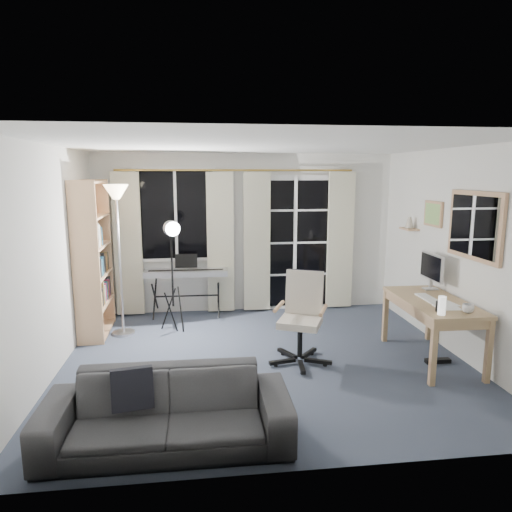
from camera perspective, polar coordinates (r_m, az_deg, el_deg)
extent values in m
cube|color=#333B4B|center=(5.36, 1.05, -12.91)|extent=(4.50, 4.00, 0.02)
cube|color=white|center=(6.90, -9.98, 5.11)|extent=(1.20, 0.06, 1.40)
cube|color=black|center=(6.87, -9.99, 5.09)|extent=(1.10, 0.02, 1.30)
cube|color=white|center=(6.86, -10.00, 5.08)|extent=(0.04, 0.03, 1.30)
cube|color=white|center=(7.09, 4.82, 1.51)|extent=(1.32, 0.06, 2.11)
cube|color=black|center=(7.01, 2.47, 1.43)|extent=(0.55, 0.02, 1.95)
cube|color=black|center=(7.13, 7.23, 1.51)|extent=(0.55, 0.02, 1.95)
cube|color=white|center=(7.06, 4.89, 1.46)|extent=(0.05, 0.04, 2.05)
cube|color=white|center=(7.14, 4.83, -2.31)|extent=(1.15, 0.03, 0.03)
cube|color=white|center=(7.05, 4.89, 1.66)|extent=(1.15, 0.03, 0.03)
cube|color=white|center=(7.00, 4.95, 5.71)|extent=(1.15, 0.03, 0.03)
cylinder|color=gold|center=(6.80, -2.46, 10.67)|extent=(3.50, 0.03, 0.03)
cube|color=beige|center=(6.92, -15.71, 1.39)|extent=(0.40, 0.07, 2.10)
cube|color=beige|center=(6.84, -4.47, 1.66)|extent=(0.40, 0.07, 2.10)
cube|color=beige|center=(6.89, 0.11, 1.74)|extent=(0.40, 0.07, 2.10)
cube|color=beige|center=(7.17, 10.48, 1.91)|extent=(0.40, 0.07, 2.10)
cube|color=tan|center=(5.86, -20.52, -1.09)|extent=(0.32, 0.04, 2.02)
cube|color=tan|center=(6.74, -18.96, 0.41)|extent=(0.32, 0.04, 2.02)
cube|color=tan|center=(6.33, -20.99, -0.32)|extent=(0.05, 0.91, 2.02)
cube|color=tan|center=(6.54, -19.17, -8.78)|extent=(0.35, 0.92, 0.03)
cube|color=tan|center=(6.43, -19.36, -5.62)|extent=(0.35, 0.92, 0.03)
cube|color=tan|center=(6.34, -19.57, -2.27)|extent=(0.35, 0.92, 0.03)
cube|color=tan|center=(6.27, -19.78, 1.17)|extent=(0.35, 0.92, 0.03)
cube|color=tan|center=(6.23, -19.99, 4.66)|extent=(0.35, 0.92, 0.03)
cube|color=tan|center=(6.21, -20.24, 8.66)|extent=(0.35, 0.92, 0.03)
cube|color=silver|center=(6.04, -19.90, -5.27)|extent=(0.23, 0.07, 0.26)
cube|color=#AA8547|center=(6.14, -19.71, -5.26)|extent=(0.23, 0.05, 0.21)
cube|color=#333333|center=(6.21, -19.57, -4.94)|extent=(0.23, 0.04, 0.23)
cube|color=#AA8547|center=(6.28, -19.46, -4.46)|extent=(0.23, 0.04, 0.30)
cube|color=silver|center=(6.36, -19.31, -4.57)|extent=(0.23, 0.06, 0.24)
cube|color=#942A4F|center=(6.45, -19.17, -4.33)|extent=(0.23, 0.04, 0.24)
cube|color=teal|center=(6.52, -19.04, -4.14)|extent=(0.23, 0.05, 0.25)
cube|color=#AA8547|center=(6.61, -18.90, -4.01)|extent=(0.23, 0.04, 0.23)
cube|color=#942A4F|center=(6.68, -18.80, -3.83)|extent=(0.23, 0.06, 0.24)
cube|color=#333333|center=(6.76, -18.66, -3.53)|extent=(0.23, 0.03, 0.27)
cube|color=teal|center=(5.95, -20.13, -1.61)|extent=(0.23, 0.04, 0.28)
cube|color=#333333|center=(6.02, -19.99, -1.50)|extent=(0.23, 0.06, 0.27)
cube|color=#333333|center=(6.12, -19.80, -1.48)|extent=(0.23, 0.04, 0.23)
cube|color=teal|center=(6.19, -19.66, -1.41)|extent=(0.23, 0.04, 0.22)
cube|color=teal|center=(6.26, -19.55, -1.19)|extent=(0.23, 0.04, 0.24)
cube|color=#333333|center=(6.33, -19.43, -0.87)|extent=(0.23, 0.04, 0.28)
cube|color=#333333|center=(6.41, -19.29, -1.00)|extent=(0.23, 0.05, 0.22)
cube|color=#CB884C|center=(6.49, -19.16, -0.79)|extent=(0.23, 0.05, 0.24)
cube|color=#AA8547|center=(6.57, -19.03, -0.60)|extent=(0.23, 0.04, 0.25)
cube|color=#333333|center=(6.64, -18.92, -0.54)|extent=(0.23, 0.04, 0.24)
cube|color=#942A4F|center=(5.88, -20.37, 2.10)|extent=(0.23, 0.04, 0.29)
cube|color=#333333|center=(5.96, -20.20, 1.89)|extent=(0.23, 0.03, 0.22)
cube|color=silver|center=(6.03, -20.09, 2.38)|extent=(0.23, 0.04, 0.30)
cube|color=silver|center=(6.10, -19.95, 2.35)|extent=(0.23, 0.04, 0.28)
cube|color=#AA8547|center=(6.18, -19.80, 2.20)|extent=(0.23, 0.04, 0.22)
cube|color=teal|center=(6.25, -19.68, 2.33)|extent=(0.23, 0.05, 0.23)
cylinder|color=#B2B2B7|center=(6.39, -16.21, -9.20)|extent=(0.36, 0.36, 0.03)
cylinder|color=#B2B2B7|center=(6.15, -16.64, -1.07)|extent=(0.04, 0.04, 1.82)
cone|color=#FFE5B2|center=(6.05, -17.09, 7.68)|extent=(0.39, 0.39, 0.19)
cylinder|color=black|center=(6.86, -12.52, -4.99)|extent=(0.04, 0.58, 0.53)
cylinder|color=black|center=(6.86, -12.52, -4.99)|extent=(0.04, 0.58, 0.53)
cylinder|color=black|center=(6.81, -4.74, -4.89)|extent=(0.04, 0.58, 0.53)
cylinder|color=black|center=(6.81, -4.74, -4.89)|extent=(0.04, 0.58, 0.53)
cylinder|color=black|center=(6.82, -8.64, -4.96)|extent=(0.93, 0.04, 0.02)
cube|color=silver|center=(6.74, -8.72, -2.06)|extent=(1.21, 0.33, 0.08)
cube|color=white|center=(6.66, -8.76, -1.93)|extent=(1.11, 0.16, 0.01)
cube|color=black|center=(6.69, -8.75, -1.78)|extent=(1.08, 0.10, 0.01)
cube|color=black|center=(6.80, -8.72, -0.60)|extent=(0.33, 0.07, 0.20)
cylinder|color=black|center=(6.31, -9.38, -6.68)|extent=(0.09, 0.23, 0.61)
cylinder|color=black|center=(6.36, -10.92, -6.61)|extent=(0.24, 0.07, 0.61)
cylinder|color=black|center=(6.19, -10.53, -7.05)|extent=(0.17, 0.19, 0.61)
cylinder|color=black|center=(6.14, -10.45, -1.42)|extent=(0.03, 0.03, 1.06)
cylinder|color=silver|center=(6.01, -10.51, 3.41)|extent=(0.23, 0.17, 0.20)
cylinder|color=white|center=(5.95, -10.35, 3.34)|extent=(0.17, 0.07, 0.18)
cube|color=black|center=(5.25, 7.78, -12.92)|extent=(0.30, 0.17, 0.04)
cylinder|color=black|center=(5.24, 8.62, -13.18)|extent=(0.06, 0.06, 0.05)
cube|color=black|center=(5.45, 6.58, -11.98)|extent=(0.24, 0.26, 0.04)
cylinder|color=black|center=(5.52, 6.96, -11.90)|extent=(0.06, 0.06, 0.05)
cube|color=black|center=(5.42, 3.93, -12.05)|extent=(0.19, 0.29, 0.04)
cylinder|color=black|center=(5.49, 3.39, -12.00)|extent=(0.06, 0.06, 0.05)
cube|color=black|center=(5.20, 3.29, -13.05)|extent=(0.31, 0.11, 0.04)
cylinder|color=black|center=(5.18, 2.48, -13.36)|extent=(0.06, 0.06, 0.05)
cube|color=black|center=(5.09, 5.74, -13.64)|extent=(0.08, 0.31, 0.04)
cylinder|color=black|center=(5.03, 5.84, -14.19)|extent=(0.06, 0.06, 0.05)
cylinder|color=black|center=(5.20, 5.51, -10.43)|extent=(0.08, 0.08, 0.38)
cube|color=beige|center=(5.13, 5.55, -8.22)|extent=(0.58, 0.58, 0.08)
cube|color=beige|center=(5.24, 6.06, -4.53)|extent=(0.43, 0.28, 0.50)
cube|color=black|center=(5.27, 6.14, -4.22)|extent=(0.41, 0.25, 0.46)
cylinder|color=tan|center=(5.15, 2.88, -6.31)|extent=(0.19, 0.37, 0.04)
cylinder|color=tan|center=(5.06, 8.41, -6.72)|extent=(0.19, 0.37, 0.04)
cube|color=tan|center=(5.50, 21.29, -5.32)|extent=(0.68, 1.33, 0.04)
cube|color=tan|center=(5.52, 21.25, -5.98)|extent=(0.65, 1.29, 0.09)
cube|color=tan|center=(4.96, 21.29, -11.33)|extent=(0.06, 0.06, 0.67)
cube|color=tan|center=(5.24, 27.07, -10.58)|extent=(0.06, 0.06, 0.67)
cube|color=tan|center=(6.02, 15.87, -7.19)|extent=(0.06, 0.06, 0.67)
cube|color=tan|center=(6.26, 20.88, -6.82)|extent=(0.06, 0.06, 0.67)
cube|color=silver|center=(5.97, 20.97, -3.85)|extent=(0.17, 0.12, 0.01)
cube|color=silver|center=(5.94, 21.05, -2.68)|extent=(0.04, 0.03, 0.21)
cube|color=silver|center=(5.91, 21.14, -1.26)|extent=(0.04, 0.51, 0.32)
cube|color=black|center=(5.91, 20.98, -1.26)|extent=(0.02, 0.47, 0.28)
cube|color=white|center=(5.51, 20.70, -4.97)|extent=(0.14, 0.40, 0.02)
cube|color=white|center=(5.25, 21.61, -5.76)|extent=(0.06, 0.10, 0.02)
cube|color=white|center=(5.40, 22.48, -5.47)|extent=(0.24, 0.31, 0.01)
cube|color=white|center=(5.22, 23.19, -6.03)|extent=(0.21, 0.16, 0.00)
cube|color=black|center=(5.04, 21.87, -5.87)|extent=(0.05, 0.04, 0.11)
cylinder|color=white|center=(4.94, 22.21, -5.75)|extent=(0.08, 0.08, 0.19)
cube|color=black|center=(5.65, 21.77, -12.07)|extent=(0.28, 0.08, 0.05)
imported|color=silver|center=(5.12, 24.98, -5.84)|extent=(0.12, 0.09, 0.12)
cube|color=tan|center=(5.42, 25.70, 3.43)|extent=(0.04, 0.94, 0.74)
cube|color=white|center=(5.41, 25.52, 3.43)|extent=(0.01, 0.84, 0.64)
cube|color=tan|center=(6.19, 21.30, 4.93)|extent=(0.03, 0.42, 0.32)
cube|color=#57AF7E|center=(6.18, 21.18, 4.93)|extent=(0.00, 0.36, 0.26)
cube|color=tan|center=(6.63, 18.59, 3.23)|extent=(0.16, 0.30, 0.02)
cone|color=beige|center=(6.62, 18.64, 4.00)|extent=(0.12, 0.12, 0.15)
imported|color=#2B2B2D|center=(3.76, -11.03, -17.27)|extent=(1.91, 0.57, 0.75)
cube|color=black|center=(3.84, -15.21, -15.70)|extent=(0.35, 0.23, 0.34)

